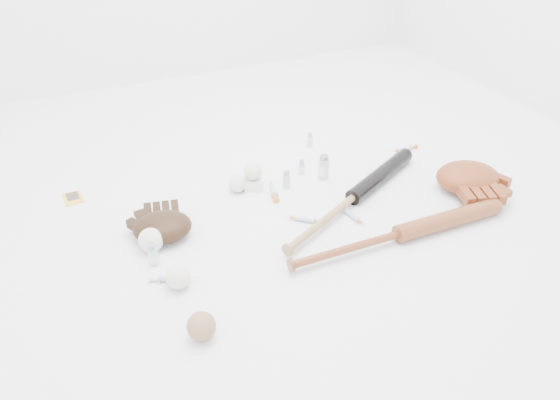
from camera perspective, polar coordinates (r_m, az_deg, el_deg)
name	(u,v)px	position (r m, az deg, el deg)	size (l,w,h in m)	color
bat_dark	(353,197)	(2.01, 7.69, 0.33)	(0.84, 0.06, 0.06)	black
bat_wood	(399,234)	(1.85, 12.36, -3.48)	(0.85, 0.06, 0.06)	brown
glove_dark	(162,227)	(1.87, -12.19, -2.73)	(0.23, 0.23, 0.08)	black
glove_tan	(468,177)	(2.19, 19.05, 2.27)	(0.29, 0.29, 0.10)	maroon
trading_card	(73,198)	(2.18, -20.80, 0.18)	(0.06, 0.09, 0.00)	gold
pedestal	(253,183)	(2.10, -2.82, 1.77)	(0.07, 0.07, 0.04)	white
baseball_on_pedestal	(253,171)	(2.07, -2.86, 3.04)	(0.07, 0.07, 0.07)	white
baseball_left	(151,240)	(1.82, -13.34, -4.10)	(0.08, 0.08, 0.08)	white
baseball_upper	(237,184)	(2.07, -4.50, 1.69)	(0.06, 0.06, 0.06)	white
baseball_mid	(178,277)	(1.66, -10.59, -7.89)	(0.08, 0.08, 0.08)	white
baseball_aged	(201,326)	(1.51, -8.22, -12.91)	(0.08, 0.08, 0.08)	#966F48
syringe_0	(172,278)	(1.70, -11.17, -8.03)	(0.17, 0.03, 0.02)	#ADBCC6
syringe_1	(304,219)	(1.91, 2.55, -2.02)	(0.16, 0.03, 0.02)	#ADBCC6
syringe_2	(273,191)	(2.07, -0.70, 0.99)	(0.17, 0.03, 0.02)	#ADBCC6
syringe_3	(352,216)	(1.95, 7.57, -1.63)	(0.16, 0.03, 0.02)	#ADBCC6
syringe_4	(404,149)	(2.41, 12.87, 5.23)	(0.15, 0.03, 0.02)	#ADBCC6
vial_0	(310,140)	(2.38, 3.14, 6.30)	(0.02, 0.02, 0.06)	silver
vial_1	(302,167)	(2.18, 2.27, 3.48)	(0.02, 0.02, 0.06)	silver
vial_2	(287,180)	(2.08, 0.69, 2.15)	(0.03, 0.03, 0.07)	silver
vial_3	(324,167)	(2.15, 4.57, 3.47)	(0.04, 0.04, 0.10)	silver
vial_4	(153,254)	(1.76, -13.14, -5.56)	(0.03, 0.03, 0.08)	silver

